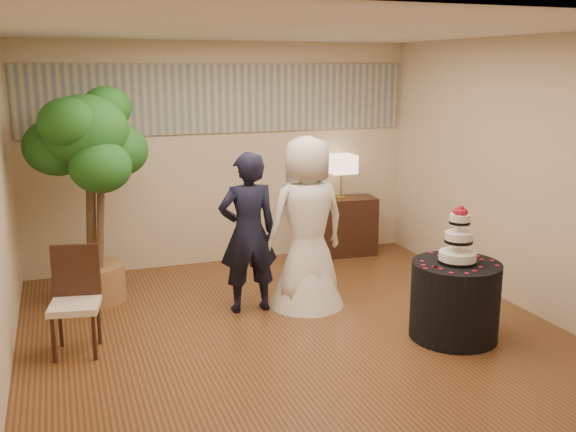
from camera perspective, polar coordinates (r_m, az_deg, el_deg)
name	(u,v)px	position (r m, az deg, el deg)	size (l,w,h in m)	color
floor	(292,332)	(6.27, 0.39, -10.25)	(5.00, 5.00, 0.00)	brown
ceiling	(293,30)	(5.76, 0.44, 16.23)	(5.00, 5.00, 0.00)	white
wall_back	(224,154)	(8.22, -5.68, 5.47)	(5.00, 0.06, 2.80)	beige
wall_front	(449,268)	(3.68, 14.10, -4.49)	(5.00, 0.06, 2.80)	beige
wall_right	(517,174)	(7.11, 19.71, 3.56)	(0.06, 5.00, 2.80)	beige
mural_border	(223,99)	(8.13, -5.76, 10.34)	(4.90, 0.02, 0.85)	gray
groom	(248,233)	(6.56, -3.57, -1.50)	(0.61, 0.40, 1.67)	black
bride	(307,222)	(6.69, 1.70, -0.56)	(0.89, 0.80, 1.81)	white
cake_table	(455,300)	(6.22, 14.60, -7.26)	(0.82, 0.82, 0.73)	black
wedding_cake	(459,234)	(6.04, 14.95, -1.58)	(0.35, 0.35, 0.54)	white
console	(340,226)	(8.65, 4.67, -0.93)	(0.94, 0.42, 0.78)	#321B12
table_lamp	(341,177)	(8.51, 4.75, 3.51)	(0.33, 0.33, 0.58)	#D0B089
ficus_tree	(90,195)	(7.06, -17.20, 1.79)	(1.11, 1.11, 2.34)	#205F1E
side_chair	(75,303)	(5.96, -18.44, -7.31)	(0.44, 0.46, 0.95)	#321B12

